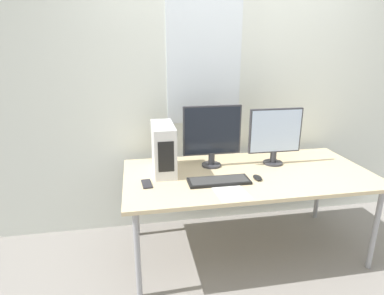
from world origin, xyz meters
TOP-DOWN VIEW (x-y plane):
  - ground_plane at (0.00, 0.00)m, footprint 14.00×14.00m
  - wall_back at (-0.00, 1.07)m, footprint 8.00×0.07m
  - desk at (0.00, 0.47)m, footprint 1.94×0.95m
  - pc_tower at (-0.65, 0.62)m, footprint 0.17×0.41m
  - monitor_main at (-0.25, 0.67)m, footprint 0.48×0.16m
  - monitor_right_near at (0.27, 0.63)m, footprint 0.45×0.16m
  - keyboard at (-0.28, 0.33)m, footprint 0.45×0.17m
  - mouse at (0.02, 0.34)m, footprint 0.06×0.11m
  - cell_phone at (-0.80, 0.39)m, footprint 0.08×0.16m
  - paper_sheet_left at (-0.24, 0.17)m, footprint 0.23×0.31m

SIDE VIEW (x-z plane):
  - ground_plane at x=0.00m, z-range 0.00..0.00m
  - desk at x=0.00m, z-range 0.31..1.02m
  - paper_sheet_left at x=-0.24m, z-range 0.71..0.71m
  - cell_phone at x=-0.80m, z-range 0.71..0.72m
  - keyboard at x=-0.28m, z-range 0.71..0.73m
  - mouse at x=0.02m, z-range 0.71..0.74m
  - pc_tower at x=-0.65m, z-range 0.71..1.09m
  - monitor_right_near at x=0.27m, z-range 0.73..1.21m
  - monitor_main at x=-0.25m, z-range 0.74..1.24m
  - wall_back at x=0.00m, z-range 0.00..2.70m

